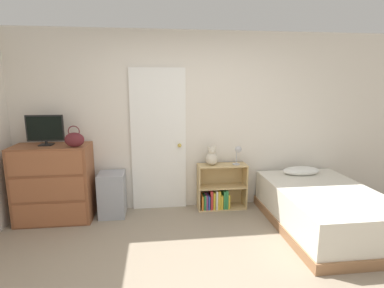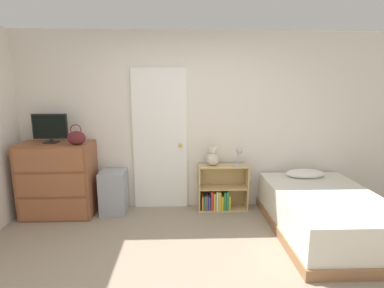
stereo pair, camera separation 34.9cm
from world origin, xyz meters
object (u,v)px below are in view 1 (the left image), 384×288
object	(u,v)px
dresser	(54,183)
tv	(45,130)
handbag	(74,139)
storage_bin	(112,194)
teddy_bear	(212,157)
bookshelf	(219,192)
desk_lamp	(238,152)
bed	(324,209)

from	to	relation	value
dresser	tv	xyz separation A→B (m)	(-0.06, 0.03, 0.72)
handbag	tv	bearing A→B (deg)	157.26
dresser	storage_bin	bearing A→B (deg)	4.61
dresser	handbag	xyz separation A→B (m)	(0.34, -0.14, 0.61)
teddy_bear	tv	bearing A→B (deg)	-177.56
dresser	bookshelf	distance (m)	2.29
storage_bin	bookshelf	size ratio (longest dim) A/B	0.86
desk_lamp	bed	xyz separation A→B (m)	(0.94, -0.74, -0.60)
storage_bin	teddy_bear	world-z (taller)	teddy_bear
dresser	tv	world-z (taller)	tv
handbag	dresser	bearing A→B (deg)	157.53
dresser	tv	size ratio (longest dim) A/B	2.22
bookshelf	teddy_bear	bearing A→B (deg)	-178.32
bookshelf	teddy_bear	distance (m)	0.55
bookshelf	teddy_bear	size ratio (longest dim) A/B	2.53
tv	desk_lamp	size ratio (longest dim) A/B	1.69
handbag	bookshelf	bearing A→B (deg)	7.84
tv	storage_bin	distance (m)	1.23
dresser	teddy_bear	distance (m)	2.18
handbag	desk_lamp	size ratio (longest dim) A/B	0.99
bookshelf	tv	bearing A→B (deg)	-177.59
storage_bin	teddy_bear	size ratio (longest dim) A/B	2.16
tv	storage_bin	xyz separation A→B (m)	(0.80, 0.03, -0.93)
tv	handbag	world-z (taller)	tv
handbag	desk_lamp	bearing A→B (deg)	5.85
tv	handbag	size ratio (longest dim) A/B	1.70
storage_bin	teddy_bear	xyz separation A→B (m)	(1.42, 0.06, 0.48)
tv	bookshelf	world-z (taller)	tv
tv	handbag	xyz separation A→B (m)	(0.40, -0.17, -0.11)
storage_bin	bed	size ratio (longest dim) A/B	0.33
bookshelf	teddy_bear	world-z (taller)	teddy_bear
desk_lamp	bed	size ratio (longest dim) A/B	0.15
handbag	bookshelf	xyz separation A→B (m)	(1.93, 0.27, -0.88)
tv	dresser	bearing A→B (deg)	-24.38
tv	storage_bin	world-z (taller)	tv
storage_bin	desk_lamp	xyz separation A→B (m)	(1.79, 0.02, 0.56)
bed	bookshelf	bearing A→B (deg)	146.65
dresser	bed	distance (m)	3.54
tv	bed	distance (m)	3.72
handbag	bed	bearing A→B (deg)	-9.45
bookshelf	teddy_bear	xyz separation A→B (m)	(-0.12, -0.00, 0.54)
tv	bookshelf	xyz separation A→B (m)	(2.33, 0.10, -0.99)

